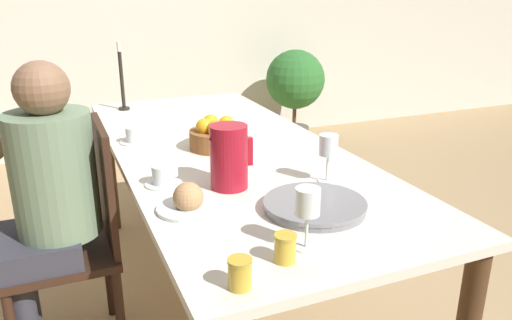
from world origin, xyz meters
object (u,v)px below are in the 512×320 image
Objects in this scene: red_pitcher at (229,157)px; jam_jar_amber at (285,247)px; wine_glass_juice at (307,205)px; bread_plate at (188,201)px; chair_person_side at (78,237)px; fruit_bowl at (215,136)px; serving_tray at (315,205)px; teacup_across at (135,136)px; candlestick_tall at (122,83)px; jam_jar_red at (240,272)px; wine_glass_water at (328,148)px; potted_plant at (295,84)px; teacup_near_person at (163,177)px; person_seated at (46,195)px.

red_pitcher reaches higher than jam_jar_amber.
wine_glass_juice reaches higher than bread_plate.
chair_person_side is 4.31× the size of fruit_bowl.
red_pitcher is at bearing 122.84° from serving_tray.
candlestick_tall is at bearing 85.25° from teacup_across.
red_pitcher is 0.61m from jam_jar_red.
candlestick_tall reaches higher than wine_glass_juice.
fruit_bowl is at bearing 77.76° from red_pitcher.
wine_glass_water is 2.33× the size of jam_jar_red.
fruit_bowl is at bearing -83.60° from chair_person_side.
red_pitcher is 3.07m from potted_plant.
chair_person_side is 2.98× the size of serving_tray.
bread_plate is at bearing -147.06° from chair_person_side.
jam_jar_red is (0.02, -1.22, 0.01)m from teacup_across.
teacup_across is 0.37m from fruit_bowl.
wine_glass_water is 1.34× the size of teacup_across.
red_pitcher reaches higher than serving_tray.
wine_glass_juice is 0.26m from jam_jar_red.
chair_person_side is 0.49m from teacup_near_person.
bread_plate is at bearing -91.00° from candlestick_tall.
fruit_bowl is (0.28, 1.01, 0.02)m from jam_jar_red.
person_seated is at bearing 155.35° from wine_glass_water.
jam_jar_amber and jam_jar_red have the same top height.
jam_jar_red is at bearing -161.64° from chair_person_side.
person_seated is 3.76× the size of serving_tray.
chair_person_side is at bearing -132.99° from potted_plant.
red_pitcher is at bearing 94.90° from wine_glass_juice.
teacup_near_person is 0.69m from jam_jar_red.
teacup_near_person is 0.44m from fruit_bowl.
serving_tray is 1.62× the size of bread_plate.
person_seated is 3.15m from potted_plant.
candlestick_tall reaches higher than potted_plant.
jam_jar_red is at bearing -155.95° from jam_jar_amber.
wine_glass_water is at bearing -70.54° from candlestick_tall.
candlestick_tall is at bearing 87.61° from teacup_near_person.
red_pitcher is 0.52m from jam_jar_amber.
chair_person_side is 1.04m from jam_jar_red.
teacup_near_person is 0.54m from teacup_across.
teacup_across is 0.65× the size of bread_plate.
serving_tray is at bearing -22.89° from bread_plate.
wine_glass_water is at bearing 43.61° from jam_jar_red.
red_pitcher is 1.28× the size of wine_glass_juice.
fruit_bowl reaches higher than teacup_across.
red_pitcher is at bearing 165.66° from wine_glass_water.
teacup_across is 0.77m from bread_plate.
candlestick_tall reaches higher than jam_jar_amber.
chair_person_side is at bearing 143.68° from red_pitcher.
jam_jar_amber is (0.46, -0.88, 0.31)m from chair_person_side.
red_pitcher is at bearing -27.96° from teacup_near_person.
chair_person_side is at bearing -136.12° from teacup_across.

